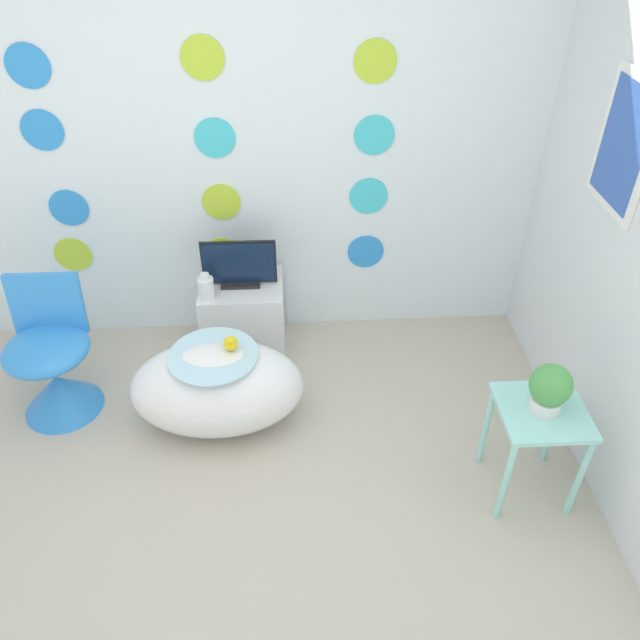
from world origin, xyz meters
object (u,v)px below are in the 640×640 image
object	(u,v)px
tv	(239,266)
potted_plant_left	(550,388)
chair	(54,370)
vase	(206,288)
bathtub	(217,387)

from	to	relation	value
tv	potted_plant_left	xyz separation A→B (m)	(1.43, -1.19, 0.06)
chair	vase	distance (m)	0.95
bathtub	potted_plant_left	size ratio (longest dim) A/B	3.75
bathtub	tv	bearing A→B (deg)	79.80
bathtub	potted_plant_left	world-z (taller)	potted_plant_left
chair	tv	size ratio (longest dim) A/B	1.79
chair	bathtub	bearing A→B (deg)	-10.07
chair	potted_plant_left	bearing A→B (deg)	-15.80
potted_plant_left	chair	bearing A→B (deg)	164.20
tv	potted_plant_left	world-z (taller)	potted_plant_left
chair	tv	distance (m)	1.18
bathtub	potted_plant_left	xyz separation A→B (m)	(1.55, -0.53, 0.42)
potted_plant_left	tv	bearing A→B (deg)	140.42
bathtub	tv	distance (m)	0.75
tv	chair	bearing A→B (deg)	-154.43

